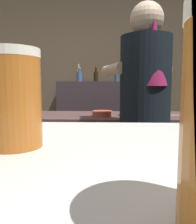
% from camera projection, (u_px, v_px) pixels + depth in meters
% --- Properties ---
extents(wall_back, '(5.20, 0.10, 2.70)m').
position_uv_depth(wall_back, '(104.00, 73.00, 3.43)').
color(wall_back, brown).
rests_on(wall_back, ground).
extents(prep_counter, '(2.10, 0.60, 0.90)m').
position_uv_depth(prep_counter, '(139.00, 164.00, 2.04)').
color(prep_counter, '#513737').
rests_on(prep_counter, ground).
extents(back_shelf, '(0.90, 0.36, 1.22)m').
position_uv_depth(back_shelf, '(91.00, 124.00, 3.24)').
color(back_shelf, '#3D3137').
rests_on(back_shelf, ground).
extents(bartender, '(0.50, 0.55, 1.70)m').
position_uv_depth(bartender, '(145.00, 111.00, 1.53)').
color(bartender, '#2E2639').
rests_on(bartender, ground).
extents(mixing_bowl, '(0.17, 0.17, 0.05)m').
position_uv_depth(mixing_bowl, '(102.00, 114.00, 1.90)').
color(mixing_bowl, '#C85138').
rests_on(mixing_bowl, prep_counter).
extents(chefs_knife, '(0.24, 0.04, 0.01)m').
position_uv_depth(chefs_knife, '(169.00, 115.00, 1.93)').
color(chefs_knife, silver).
rests_on(chefs_knife, prep_counter).
extents(pint_glass_near, '(0.07, 0.07, 0.13)m').
position_uv_depth(pint_glass_near, '(14.00, 99.00, 0.29)').
color(pint_glass_near, '#B56222').
rests_on(pint_glass_near, bar_counter).
extents(bottle_olive_oil, '(0.05, 0.05, 0.26)m').
position_uv_depth(bottle_olive_oil, '(79.00, 74.00, 3.21)').
color(bottle_olive_oil, '#D3C482').
rests_on(bottle_olive_oil, back_shelf).
extents(bottle_vinegar, '(0.07, 0.07, 0.19)m').
position_uv_depth(bottle_vinegar, '(79.00, 76.00, 3.10)').
color(bottle_vinegar, '#3C6194').
rests_on(bottle_vinegar, back_shelf).
extents(bottle_soy, '(0.07, 0.07, 0.20)m').
position_uv_depth(bottle_soy, '(96.00, 76.00, 3.16)').
color(bottle_soy, black).
rests_on(bottle_soy, back_shelf).
extents(bottle_hot_sauce, '(0.05, 0.05, 0.25)m').
position_uv_depth(bottle_hot_sauce, '(116.00, 74.00, 3.08)').
color(bottle_hot_sauce, '#2D5692').
rests_on(bottle_hot_sauce, back_shelf).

